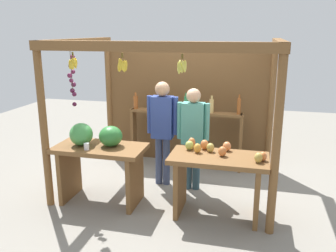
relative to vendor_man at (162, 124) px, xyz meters
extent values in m
plane|color=gray|center=(0.14, 0.02, -0.97)|extent=(12.00, 12.00, 0.00)
cylinder|color=brown|center=(-1.33, -1.06, 0.14)|extent=(0.10, 0.10, 2.22)
cylinder|color=brown|center=(1.60, -1.06, 0.14)|extent=(0.10, 0.10, 2.22)
cylinder|color=brown|center=(-1.33, 1.09, 0.14)|extent=(0.10, 0.10, 2.22)
cylinder|color=brown|center=(1.60, 1.09, 0.14)|extent=(0.10, 0.10, 2.22)
cube|color=brown|center=(0.14, -1.06, 1.19)|extent=(3.04, 0.12, 0.12)
cube|color=brown|center=(-1.33, 0.02, 1.19)|extent=(0.12, 2.25, 0.12)
cube|color=brown|center=(1.60, 0.02, 1.19)|extent=(0.12, 2.25, 0.12)
cube|color=brown|center=(0.14, 1.11, 0.03)|extent=(2.94, 0.04, 2.00)
cylinder|color=brown|center=(-0.89, -0.96, 1.08)|extent=(0.02, 0.02, 0.06)
ellipsoid|color=gold|center=(-0.87, -0.96, 0.97)|extent=(0.04, 0.07, 0.13)
ellipsoid|color=gold|center=(-0.87, -0.94, 0.97)|extent=(0.07, 0.07, 0.14)
ellipsoid|color=gold|center=(-0.89, -0.93, 0.98)|extent=(0.08, 0.04, 0.13)
ellipsoid|color=gold|center=(-0.91, -0.94, 0.98)|extent=(0.07, 0.06, 0.13)
ellipsoid|color=gold|center=(-0.91, -0.96, 0.97)|extent=(0.04, 0.06, 0.13)
ellipsoid|color=gold|center=(-0.93, -0.98, 0.96)|extent=(0.05, 0.08, 0.13)
ellipsoid|color=gold|center=(-0.90, -0.98, 0.96)|extent=(0.07, 0.06, 0.13)
ellipsoid|color=gold|center=(-0.89, -0.99, 0.96)|extent=(0.06, 0.04, 0.13)
ellipsoid|color=gold|center=(-0.87, -0.98, 0.99)|extent=(0.06, 0.07, 0.13)
cylinder|color=brown|center=(-0.23, -0.98, 1.08)|extent=(0.02, 0.02, 0.06)
ellipsoid|color=gold|center=(-0.20, -0.97, 0.97)|extent=(0.04, 0.07, 0.14)
ellipsoid|color=gold|center=(-0.20, -0.95, 0.96)|extent=(0.06, 0.06, 0.14)
ellipsoid|color=gold|center=(-0.23, -0.94, 0.96)|extent=(0.06, 0.04, 0.14)
ellipsoid|color=gold|center=(-0.26, -0.95, 0.95)|extent=(0.06, 0.07, 0.15)
ellipsoid|color=gold|center=(-0.28, -0.97, 0.96)|extent=(0.04, 0.08, 0.14)
ellipsoid|color=gold|center=(-0.25, -1.00, 0.98)|extent=(0.06, 0.06, 0.14)
ellipsoid|color=gold|center=(-0.23, -1.00, 0.98)|extent=(0.06, 0.04, 0.14)
ellipsoid|color=gold|center=(-0.21, -0.99, 0.95)|extent=(0.05, 0.05, 0.14)
cylinder|color=brown|center=(0.50, -0.98, 1.08)|extent=(0.02, 0.02, 0.06)
ellipsoid|color=#D1CC4C|center=(0.54, -0.98, 0.98)|extent=(0.04, 0.08, 0.15)
ellipsoid|color=#D1CC4C|center=(0.53, -0.95, 0.97)|extent=(0.05, 0.05, 0.15)
ellipsoid|color=#D1CC4C|center=(0.50, -0.95, 0.96)|extent=(0.08, 0.04, 0.15)
ellipsoid|color=#D1CC4C|center=(0.46, -0.96, 0.98)|extent=(0.06, 0.08, 0.15)
ellipsoid|color=#D1CC4C|center=(0.47, -1.00, 0.95)|extent=(0.05, 0.06, 0.15)
ellipsoid|color=#D1CC4C|center=(0.49, -1.00, 0.96)|extent=(0.07, 0.05, 0.15)
ellipsoid|color=#D1CC4C|center=(0.53, -1.01, 0.97)|extent=(0.07, 0.06, 0.15)
cylinder|color=#4C422D|center=(-1.04, -0.76, 0.84)|extent=(0.01, 0.01, 0.55)
sphere|color=#601E42|center=(-1.02, -0.74, 1.03)|extent=(0.06, 0.06, 0.06)
sphere|color=#47142D|center=(-1.02, -0.76, 0.98)|extent=(0.06, 0.06, 0.06)
sphere|color=#47142D|center=(-1.03, -0.78, 0.92)|extent=(0.07, 0.07, 0.07)
sphere|color=#601E42|center=(-1.02, -0.74, 0.84)|extent=(0.06, 0.06, 0.06)
sphere|color=#601E42|center=(-1.05, -0.78, 0.80)|extent=(0.07, 0.07, 0.07)
sphere|color=#601E42|center=(-1.04, -0.77, 0.73)|extent=(0.06, 0.06, 0.06)
sphere|color=#511938|center=(-1.03, -0.73, 0.67)|extent=(0.07, 0.07, 0.07)
sphere|color=#511938|center=(-1.01, -0.78, 0.55)|extent=(0.06, 0.06, 0.06)
sphere|color=#511938|center=(-1.05, -0.75, 0.59)|extent=(0.06, 0.06, 0.06)
sphere|color=#47142D|center=(-1.01, -0.79, 0.41)|extent=(0.06, 0.06, 0.06)
cube|color=brown|center=(-0.67, -0.79, -0.18)|extent=(1.23, 0.64, 0.06)
cube|color=brown|center=(-1.16, -0.79, -0.59)|extent=(0.06, 0.58, 0.76)
cube|color=brown|center=(-0.18, -0.79, -0.59)|extent=(0.06, 0.58, 0.76)
ellipsoid|color=#2D7533|center=(-0.53, -0.74, -0.01)|extent=(0.43, 0.43, 0.28)
ellipsoid|color=#429347|center=(-0.93, -0.81, 0.00)|extent=(0.35, 0.35, 0.31)
cylinder|color=white|center=(-0.78, -0.97, -0.11)|extent=(0.07, 0.07, 0.09)
cube|color=brown|center=(0.94, -0.79, -0.18)|extent=(1.23, 0.64, 0.06)
cube|color=brown|center=(0.45, -0.79, -0.59)|extent=(0.06, 0.58, 0.76)
cube|color=brown|center=(1.44, -0.79, -0.59)|extent=(0.06, 0.58, 0.76)
ellipsoid|color=#A8B24C|center=(0.54, -0.64, -0.09)|extent=(0.15, 0.15, 0.12)
ellipsoid|color=#CC7038|center=(1.48, -0.83, -0.10)|extent=(0.14, 0.14, 0.11)
ellipsoid|color=#CC7038|center=(0.55, -0.53, -0.08)|extent=(0.14, 0.14, 0.14)
ellipsoid|color=#E07F47|center=(1.02, -0.56, -0.09)|extent=(0.14, 0.14, 0.13)
ellipsoid|color=#CC7038|center=(0.98, -0.78, -0.09)|extent=(0.15, 0.15, 0.13)
ellipsoid|color=#CC7038|center=(0.73, -0.57, -0.09)|extent=(0.15, 0.15, 0.13)
ellipsoid|color=#B79E47|center=(0.82, -0.66, -0.09)|extent=(0.14, 0.14, 0.12)
ellipsoid|color=gold|center=(0.66, -0.73, -0.09)|extent=(0.13, 0.13, 0.12)
ellipsoid|color=#B79E47|center=(1.42, -0.90, -0.09)|extent=(0.14, 0.14, 0.12)
cube|color=brown|center=(-0.76, 0.82, -0.47)|extent=(0.05, 0.20, 1.00)
cube|color=brown|center=(1.14, 0.82, -0.47)|extent=(0.05, 0.20, 1.00)
cube|color=brown|center=(0.19, 0.82, 0.01)|extent=(1.91, 0.22, 0.04)
cylinder|color=#994C1E|center=(-0.71, 0.82, 0.14)|extent=(0.08, 0.08, 0.23)
cylinder|color=#994C1E|center=(-0.71, 0.82, 0.29)|extent=(0.04, 0.04, 0.06)
cylinder|color=gold|center=(-0.25, 0.82, 0.17)|extent=(0.08, 0.08, 0.28)
cylinder|color=gold|center=(-0.25, 0.82, 0.34)|extent=(0.04, 0.04, 0.06)
cylinder|color=#338C4C|center=(0.19, 0.82, 0.16)|extent=(0.07, 0.07, 0.26)
cylinder|color=#338C4C|center=(0.19, 0.82, 0.32)|extent=(0.03, 0.03, 0.06)
cylinder|color=#D8B266|center=(0.63, 0.82, 0.15)|extent=(0.07, 0.07, 0.23)
cylinder|color=#D8B266|center=(0.63, 0.82, 0.29)|extent=(0.03, 0.03, 0.06)
cylinder|color=#994C1E|center=(1.08, 0.82, 0.17)|extent=(0.06, 0.06, 0.27)
cylinder|color=#994C1E|center=(1.08, 0.82, 0.33)|extent=(0.03, 0.03, 0.06)
cylinder|color=#394568|center=(-0.06, 0.00, -0.59)|extent=(0.11, 0.11, 0.76)
cylinder|color=#394568|center=(0.06, 0.00, -0.59)|extent=(0.11, 0.11, 0.76)
cube|color=#2D428C|center=(0.00, 0.00, 0.11)|extent=(0.32, 0.19, 0.64)
cylinder|color=#2D428C|center=(-0.20, 0.00, 0.14)|extent=(0.08, 0.08, 0.57)
cylinder|color=#2D428C|center=(0.20, 0.00, 0.14)|extent=(0.08, 0.08, 0.57)
sphere|color=tan|center=(0.00, 0.00, 0.54)|extent=(0.22, 0.22, 0.22)
cylinder|color=#2B4754|center=(0.42, -0.07, -0.61)|extent=(0.11, 0.11, 0.72)
cylinder|color=#2B4754|center=(0.54, -0.07, -0.61)|extent=(0.11, 0.11, 0.72)
cube|color=teal|center=(0.48, -0.07, 0.06)|extent=(0.32, 0.19, 0.61)
cylinder|color=teal|center=(0.28, -0.07, 0.09)|extent=(0.08, 0.08, 0.55)
cylinder|color=teal|center=(0.68, -0.07, 0.09)|extent=(0.08, 0.08, 0.55)
sphere|color=tan|center=(0.48, -0.07, 0.47)|extent=(0.21, 0.21, 0.21)
camera|label=1|loc=(1.36, -5.04, 1.37)|focal=38.17mm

